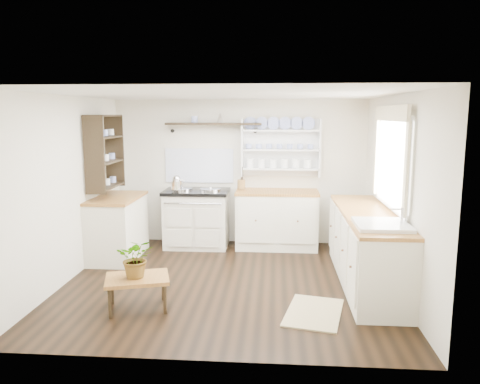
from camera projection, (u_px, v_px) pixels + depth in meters
The scene contains 19 objects.
floor at pixel (228, 282), 5.84m from camera, with size 4.00×3.80×0.01m, color black.
wall_back at pixel (240, 172), 7.52m from camera, with size 4.00×0.02×2.30m, color beige.
wall_right at pixel (397, 193), 5.50m from camera, with size 0.02×3.80×2.30m, color beige.
wall_left at pixel (68, 189), 5.80m from camera, with size 0.02×3.80×2.30m, color beige.
ceiling at pixel (227, 94), 5.46m from camera, with size 4.00×3.80×0.01m, color white.
window at pixel (391, 157), 5.58m from camera, with size 0.08×1.55×1.22m.
aga_cooker at pixel (197, 218), 7.36m from camera, with size 1.01×0.70×0.93m.
back_cabinets at pixel (277, 219), 7.29m from camera, with size 1.27×0.63×0.90m.
right_cabinets at pixel (366, 247), 5.73m from camera, with size 0.62×2.43×0.90m.
belfast_sink at pixel (381, 236), 4.94m from camera, with size 0.55×0.60×0.45m.
left_cabinets at pixel (118, 227), 6.78m from camera, with size 0.62×1.13×0.90m.
plate_rack at pixel (281, 147), 7.36m from camera, with size 1.20×0.22×0.90m.
high_shelf at pixel (214, 125), 7.30m from camera, with size 1.50×0.29×0.16m.
left_shelving at pixel (105, 151), 6.61m from camera, with size 0.28×0.80×1.05m, color black.
kettle at pixel (177, 182), 7.16m from camera, with size 0.17×0.17×0.21m, color silver, non-canonical shape.
utensil_crock at pixel (241, 184), 7.33m from camera, with size 0.12×0.12×0.14m, color olive.
center_table at pixel (137, 281), 4.99m from camera, with size 0.76×0.64×0.36m.
potted_plant at pixel (136, 258), 4.94m from camera, with size 0.38×0.33×0.42m, color #3F7233.
floor_rug at pixel (314, 312), 4.92m from camera, with size 0.55×0.85×0.02m, color #907954.
Camera 1 is at (0.58, -5.54, 2.07)m, focal length 35.00 mm.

